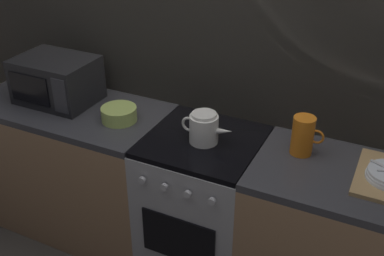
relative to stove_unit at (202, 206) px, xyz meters
name	(u,v)px	position (x,y,z in m)	size (l,w,h in m)	color
back_wall	(229,65)	(0.00, 0.32, 0.75)	(3.60, 0.05, 2.40)	#A39989
counter_left	(77,167)	(-0.90, 0.00, 0.00)	(1.20, 0.60, 0.90)	#997251
stove_unit	(202,206)	(0.00, 0.00, 0.00)	(0.60, 0.63, 0.90)	#9E9EA3
counter_right	(365,256)	(0.90, 0.00, 0.00)	(1.20, 0.60, 0.90)	#997251
microwave	(57,80)	(-0.99, 0.04, 0.59)	(0.46, 0.35, 0.27)	black
kettle	(204,128)	(0.01, -0.02, 0.53)	(0.28, 0.15, 0.17)	white
mixing_bowl	(119,114)	(-0.51, -0.02, 0.49)	(0.20, 0.20, 0.08)	#B7D166
pitcher	(303,136)	(0.49, 0.09, 0.55)	(0.16, 0.11, 0.20)	orange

